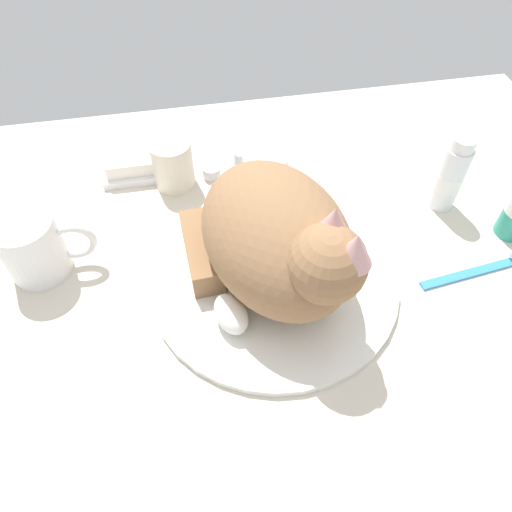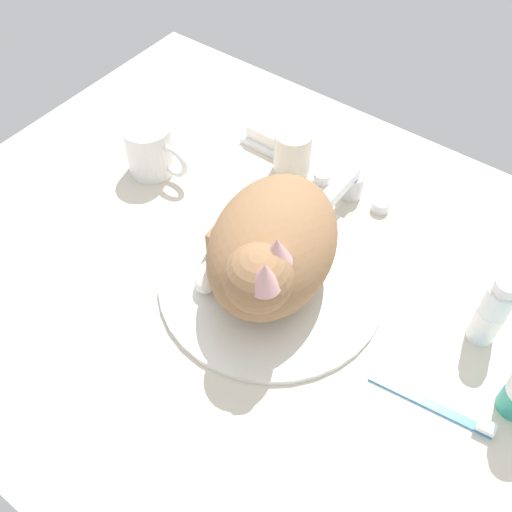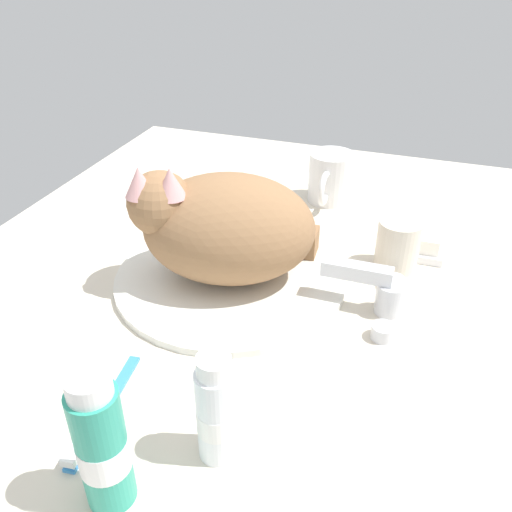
{
  "view_description": "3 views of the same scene",
  "coord_description": "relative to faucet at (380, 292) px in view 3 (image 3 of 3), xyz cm",
  "views": [
    {
      "loc": [
        -9.02,
        -36.08,
        49.81
      ],
      "look_at": [
        -2.38,
        -0.28,
        5.75
      ],
      "focal_mm": 33.68,
      "sensor_mm": 36.0,
      "label": 1
    },
    {
      "loc": [
        27.11,
        -40.41,
        66.31
      ],
      "look_at": [
        -1.59,
        -1.57,
        6.35
      ],
      "focal_mm": 40.93,
      "sensor_mm": 36.0,
      "label": 2
    },
    {
      "loc": [
        58.08,
        23.71,
        43.2
      ],
      "look_at": [
        0.49,
        3.91,
        5.11
      ],
      "focal_mm": 38.4,
      "sensor_mm": 36.0,
      "label": 3
    }
  ],
  "objects": [
    {
      "name": "soap_dish",
      "position": [
        -17.37,
        4.14,
        -2.17
      ],
      "size": [
        9.0,
        6.4,
        1.2
      ],
      "primitive_type": "cube",
      "color": "white",
      "rests_on": "ground_plane"
    },
    {
      "name": "coffee_mug",
      "position": [
        -29.14,
        -12.85,
        1.57
      ],
      "size": [
        11.82,
        7.69,
        8.67
      ],
      "color": "white",
      "rests_on": "ground_plane"
    },
    {
      "name": "rinse_cup",
      "position": [
        -11.0,
        0.87,
        0.93
      ],
      "size": [
        6.08,
        6.08,
        7.4
      ],
      "color": "silver",
      "rests_on": "ground_plane"
    },
    {
      "name": "sink_basin",
      "position": [
        0.0,
        -20.24,
        -2.27
      ],
      "size": [
        31.71,
        31.71,
        1.0
      ],
      "primitive_type": "cylinder",
      "color": "silver",
      "rests_on": "ground_plane"
    },
    {
      "name": "cat",
      "position": [
        0.15,
        -21.18,
        5.83
      ],
      "size": [
        21.71,
        26.13,
        16.75
      ],
      "color": "#936B47",
      "rests_on": "sink_basin"
    },
    {
      "name": "soap_bar",
      "position": [
        -17.37,
        4.14,
        -0.45
      ],
      "size": [
        7.49,
        4.92,
        2.23
      ],
      "primitive_type": "cube",
      "rotation": [
        0.0,
        0.0,
        0.0
      ],
      "color": "white",
      "rests_on": "soap_dish"
    },
    {
      "name": "ground_plane",
      "position": [
        0.0,
        -20.24,
        -4.27
      ],
      "size": [
        110.0,
        82.5,
        3.0
      ],
      "primitive_type": "cube",
      "color": "beige"
    },
    {
      "name": "toothpaste_bottle",
      "position": [
        27.0,
        -10.99,
        2.69
      ],
      "size": [
        3.71,
        3.71,
        11.8
      ],
      "color": "white",
      "rests_on": "ground_plane"
    },
    {
      "name": "faucet",
      "position": [
        0.0,
        0.0,
        0.0
      ],
      "size": [
        13.54,
        10.73,
        6.24
      ],
      "color": "silver",
      "rests_on": "ground_plane"
    },
    {
      "name": "toothbrush",
      "position": [
        26.95,
        -23.78,
        -2.25
      ],
      "size": [
        15.52,
        3.17,
        1.6
      ],
      "color": "#388CD8",
      "rests_on": "ground_plane"
    },
    {
      "name": "mouthwash_bottle",
      "position": [
        34.24,
        -17.99,
        3.85
      ],
      "size": [
        4.32,
        4.32,
        14.17
      ],
      "color": "teal",
      "rests_on": "ground_plane"
    }
  ]
}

